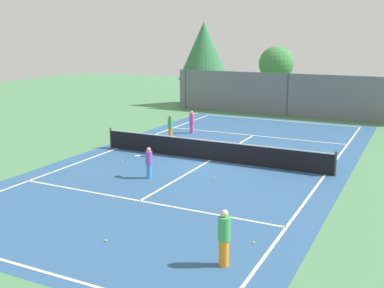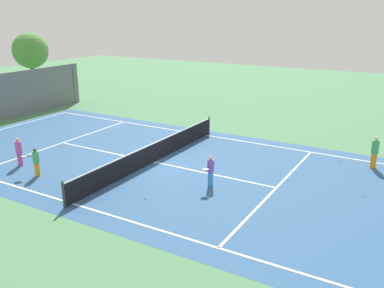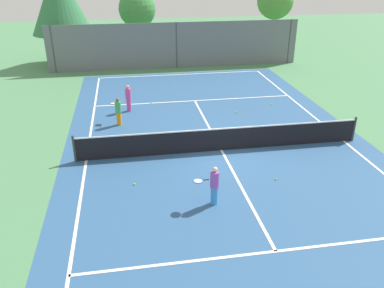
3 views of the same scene
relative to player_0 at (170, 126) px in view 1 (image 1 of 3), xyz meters
name	(u,v)px [view 1 (image 1 of 3)]	position (x,y,z in m)	size (l,w,h in m)	color
ground_plane	(210,160)	(4.19, -3.56, -0.70)	(80.00, 80.00, 0.00)	#4C8456
court_surface	(210,160)	(4.19, -3.56, -0.70)	(13.00, 25.00, 0.01)	#2D5684
tennis_net	(211,150)	(4.19, -3.56, -0.19)	(11.90, 0.10, 1.10)	#333833
perimeter_fence	(288,95)	(4.19, 10.44, 0.90)	(18.00, 0.12, 3.20)	slate
tree_0	(204,51)	(-3.78, 12.80, 3.94)	(4.31, 4.31, 7.04)	brown
tree_2	(276,64)	(1.74, 15.60, 2.83)	(2.96, 2.96, 5.04)	brown
player_0	(170,126)	(0.00, 0.00, 0.00)	(0.60, 0.86, 1.35)	orange
player_1	(224,237)	(8.86, -13.17, 0.10)	(0.34, 0.34, 1.58)	orange
player_2	(149,162)	(3.01, -7.38, 0.00)	(0.86, 0.36, 1.35)	#388CD8
player_3	(192,122)	(0.52, 1.81, 0.02)	(0.30, 0.30, 1.40)	#D14799
tennis_ball_0	(271,146)	(5.99, 0.63, -0.67)	(0.07, 0.07, 0.07)	#CCE533
tennis_ball_1	(153,150)	(0.59, -3.04, -0.67)	(0.07, 0.07, 0.07)	#CCE533
tennis_ball_2	(106,241)	(5.15, -13.35, -0.67)	(0.07, 0.07, 0.07)	#CCE533
tennis_ball_3	(310,126)	(6.59, 7.38, -0.67)	(0.07, 0.07, 0.07)	#CCE533
tennis_ball_4	(122,161)	(0.51, -5.76, -0.67)	(0.07, 0.07, 0.07)	#CCE533
tennis_ball_5	(214,178)	(5.58, -6.26, -0.67)	(0.07, 0.07, 0.07)	#CCE533
tennis_ball_6	(243,135)	(3.61, 2.53, -0.67)	(0.07, 0.07, 0.07)	#CCE533
tennis_ball_7	(258,125)	(3.47, 5.89, -0.67)	(0.07, 0.07, 0.07)	#CCE533
tennis_ball_8	(254,243)	(9.15, -11.55, -0.67)	(0.07, 0.07, 0.07)	#CCE533
tennis_ball_9	(315,147)	(8.21, 1.48, -0.67)	(0.07, 0.07, 0.07)	#CCE533
tennis_ball_10	(217,131)	(1.77, 2.84, -0.67)	(0.07, 0.07, 0.07)	#CCE533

